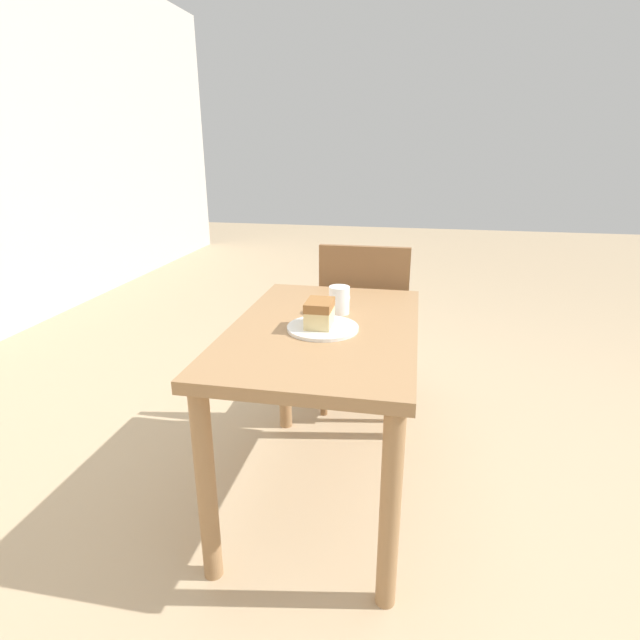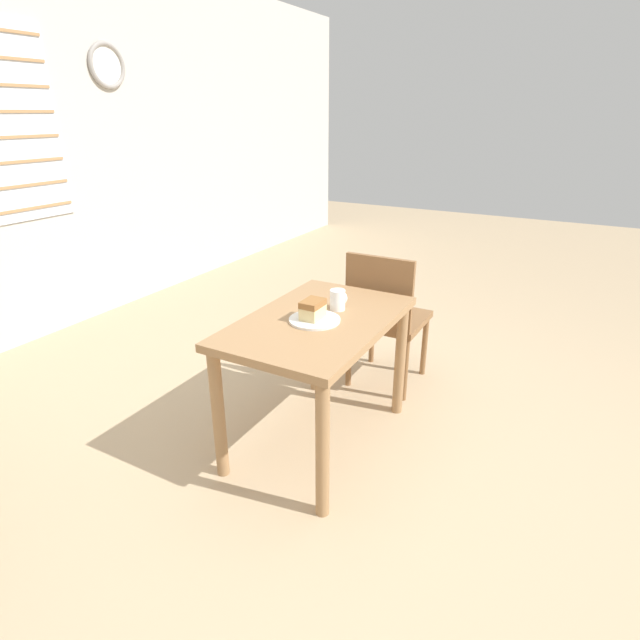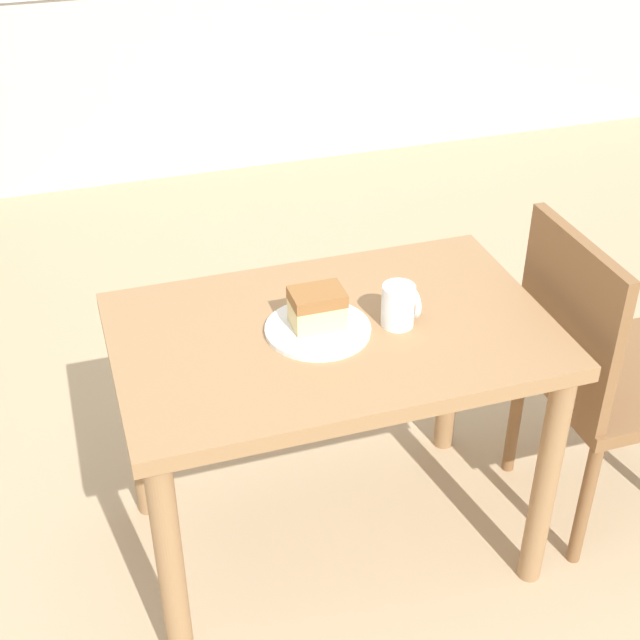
% 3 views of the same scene
% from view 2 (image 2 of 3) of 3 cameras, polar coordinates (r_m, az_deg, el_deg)
% --- Properties ---
extents(ground_plane, '(14.00, 14.00, 0.00)m').
position_cam_2_polar(ground_plane, '(2.55, 8.55, -17.23)').
color(ground_plane, tan).
extents(dining_table_near, '(1.02, 0.65, 0.70)m').
position_cam_2_polar(dining_table_near, '(2.46, -0.22, -2.24)').
color(dining_table_near, '#9E754C').
rests_on(dining_table_near, ground_plane).
extents(chair_near_window, '(0.43, 0.43, 0.88)m').
position_cam_2_polar(chair_near_window, '(3.07, 7.48, 0.58)').
color(chair_near_window, brown).
rests_on(chair_near_window, ground_plane).
extents(plate, '(0.25, 0.25, 0.01)m').
position_cam_2_polar(plate, '(2.38, -0.61, 0.03)').
color(plate, white).
rests_on(plate, dining_table_near).
extents(cake_slice, '(0.12, 0.09, 0.09)m').
position_cam_2_polar(cake_slice, '(2.37, -0.84, 1.25)').
color(cake_slice, '#E5CC89').
rests_on(cake_slice, plate).
extents(coffee_mug, '(0.08, 0.08, 0.10)m').
position_cam_2_polar(coffee_mug, '(2.51, 2.06, 2.35)').
color(coffee_mug, white).
rests_on(coffee_mug, dining_table_near).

